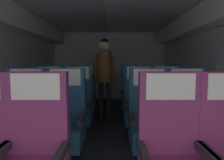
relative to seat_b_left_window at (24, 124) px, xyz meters
The scene contains 15 objects.
ground 1.31m from the seat_b_left_window, 37.04° to the left, with size 3.75×6.92×0.02m, color #23282D.
fuselage_shell 1.77m from the seat_b_left_window, 46.04° to the left, with size 3.63×6.57×2.18m.
seat_b_left_window is the anchor object (origin of this frame).
seat_b_left_aisle 0.47m from the seat_b_left_window, ahead, with size 0.49×0.51×1.13m.
seat_b_right_aisle 1.93m from the seat_b_left_window, ahead, with size 0.49×0.51×1.13m.
seat_b_right_window 1.48m from the seat_b_left_window, ahead, with size 0.49×0.51×1.13m.
seat_c_left_window 0.88m from the seat_b_left_window, 89.68° to the left, with size 0.49×0.51×1.13m.
seat_c_left_aisle 1.00m from the seat_b_left_window, 62.01° to the left, with size 0.49×0.51×1.13m.
seat_c_right_aisle 2.11m from the seat_b_left_window, 24.18° to the left, with size 0.49×0.51×1.13m.
seat_c_right_window 1.70m from the seat_b_left_window, 30.46° to the left, with size 0.49×0.51×1.13m.
seat_d_left_window 1.74m from the seat_b_left_window, 90.28° to the left, with size 0.49×0.51×1.13m.
seat_d_left_aisle 1.80m from the seat_b_left_window, 75.36° to the left, with size 0.49×0.51×1.13m.
seat_d_right_aisle 2.60m from the seat_b_left_window, 41.88° to the left, with size 0.49×0.51×1.13m.
seat_d_right_window 2.27m from the seat_b_left_window, 49.64° to the left, with size 0.49×0.51×1.13m.
flight_attendant 2.03m from the seat_b_left_window, 63.10° to the left, with size 0.43×0.28×1.67m.
Camera 1 is at (0.07, 0.30, 1.21)m, focal length 31.12 mm.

